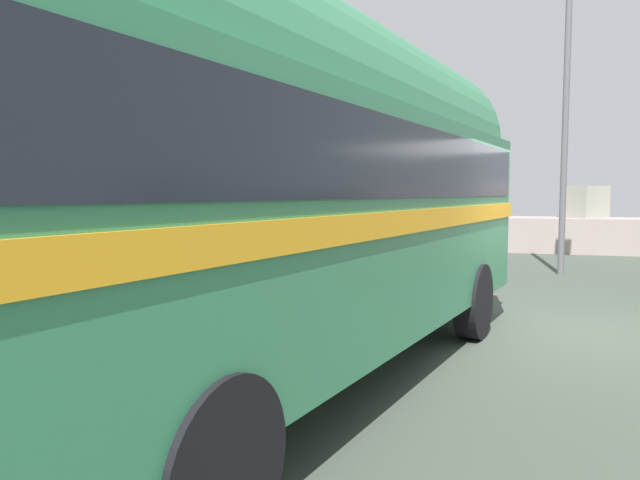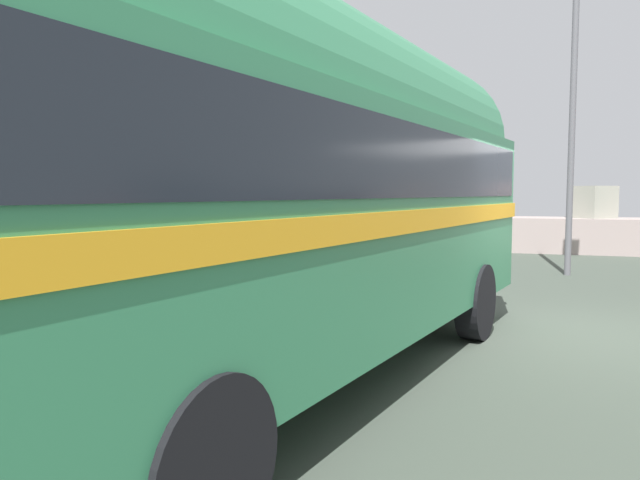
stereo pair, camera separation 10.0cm
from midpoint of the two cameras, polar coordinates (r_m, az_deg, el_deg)
The scene contains 4 objects.
ground at distance 8.56m, azimuth 22.25°, elevation -8.38°, with size 32.00×26.00×0.02m.
breakwater at distance 20.19m, azimuth 19.69°, elevation 0.98°, with size 31.36×2.26×2.44m.
vintage_coach at distance 5.73m, azimuth -3.14°, elevation 6.30°, with size 4.13×8.89×3.70m.
lamp_post at distance 14.66m, azimuth 22.73°, elevation 11.53°, with size 1.13×0.47×6.67m.
Camera 1 is at (-0.88, -8.33, 1.87)m, focal length 33.36 mm.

